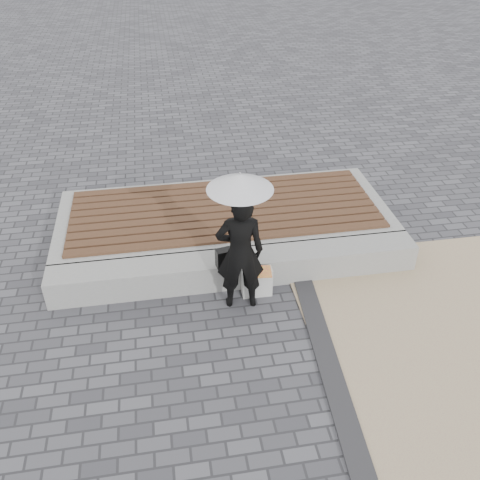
{
  "coord_description": "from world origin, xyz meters",
  "views": [
    {
      "loc": [
        -0.89,
        -3.92,
        4.56
      ],
      "look_at": [
        -0.04,
        1.12,
        1.0
      ],
      "focal_mm": 38.94,
      "sensor_mm": 36.0,
      "label": 1
    }
  ],
  "objects_px": {
    "seating_ledge": "(237,268)",
    "handbag": "(230,257)",
    "woman": "(240,252)",
    "canvas_tote": "(257,282)",
    "parasol": "(240,182)"
  },
  "relations": [
    {
      "from": "seating_ledge",
      "to": "canvas_tote",
      "type": "xyz_separation_m",
      "value": [
        0.21,
        -0.34,
        0.0
      ]
    },
    {
      "from": "handbag",
      "to": "woman",
      "type": "bearing_deg",
      "value": -86.85
    },
    {
      "from": "seating_ledge",
      "to": "parasol",
      "type": "height_order",
      "value": "parasol"
    },
    {
      "from": "seating_ledge",
      "to": "handbag",
      "type": "distance_m",
      "value": 0.39
    },
    {
      "from": "seating_ledge",
      "to": "woman",
      "type": "bearing_deg",
      "value": -94.61
    },
    {
      "from": "woman",
      "to": "canvas_tote",
      "type": "relative_size",
      "value": 3.98
    },
    {
      "from": "canvas_tote",
      "to": "parasol",
      "type": "bearing_deg",
      "value": -150.61
    },
    {
      "from": "parasol",
      "to": "handbag",
      "type": "relative_size",
      "value": 2.67
    },
    {
      "from": "woman",
      "to": "handbag",
      "type": "relative_size",
      "value": 4.45
    },
    {
      "from": "seating_ledge",
      "to": "handbag",
      "type": "xyz_separation_m",
      "value": [
        -0.12,
        -0.17,
        0.33
      ]
    },
    {
      "from": "seating_ledge",
      "to": "parasol",
      "type": "relative_size",
      "value": 5.11
    },
    {
      "from": "seating_ledge",
      "to": "parasol",
      "type": "distance_m",
      "value": 1.66
    },
    {
      "from": "woman",
      "to": "parasol",
      "type": "bearing_deg",
      "value": -83.64
    },
    {
      "from": "woman",
      "to": "canvas_tote",
      "type": "height_order",
      "value": "woman"
    },
    {
      "from": "handbag",
      "to": "canvas_tote",
      "type": "bearing_deg",
      "value": -39.43
    }
  ]
}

